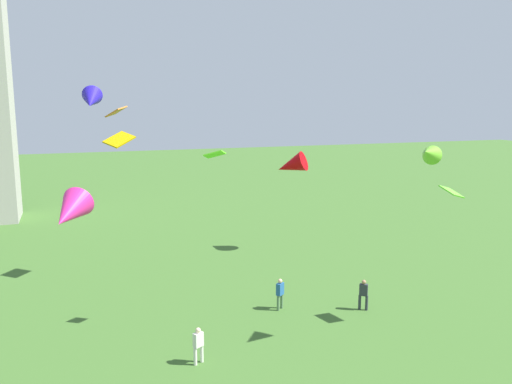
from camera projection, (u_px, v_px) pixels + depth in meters
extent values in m
cylinder|color=silver|center=(202.00, 354.00, 23.37)|extent=(0.15, 0.15, 0.81)
cylinder|color=silver|center=(195.00, 356.00, 23.11)|extent=(0.15, 0.15, 0.81)
cube|color=silver|center=(198.00, 340.00, 23.11)|extent=(0.51, 0.42, 0.64)
sphere|color=beige|center=(198.00, 330.00, 23.04)|extent=(0.24, 0.24, 0.24)
cylinder|color=#2D3338|center=(367.00, 303.00, 29.20)|extent=(0.16, 0.16, 0.84)
cylinder|color=#2D3338|center=(360.00, 302.00, 29.32)|extent=(0.16, 0.16, 0.84)
cube|color=#2D3338|center=(364.00, 290.00, 29.13)|extent=(0.52, 0.48, 0.66)
sphere|color=#A37556|center=(364.00, 282.00, 29.06)|extent=(0.24, 0.24, 0.24)
cylinder|color=#51754C|center=(278.00, 303.00, 29.16)|extent=(0.16, 0.16, 0.86)
cylinder|color=#51754C|center=(282.00, 301.00, 29.48)|extent=(0.16, 0.16, 0.86)
cube|color=#235693|center=(280.00, 289.00, 29.19)|extent=(0.53, 0.50, 0.68)
sphere|color=#D8AD84|center=(280.00, 281.00, 29.11)|extent=(0.25, 0.25, 0.25)
cone|color=#2518B9|center=(91.00, 100.00, 29.68)|extent=(1.47, 2.13, 1.71)
cube|color=#C59904|center=(119.00, 140.00, 33.14)|extent=(2.12, 1.90, 1.00)
cone|color=#E12487|center=(69.00, 212.00, 23.62)|extent=(2.46, 2.88, 2.08)
cube|color=#6BE632|center=(451.00, 192.00, 26.33)|extent=(0.83, 1.22, 0.58)
cone|color=#B90409|center=(291.00, 165.00, 40.20)|extent=(2.98, 2.88, 2.23)
cube|color=#67F025|center=(215.00, 154.00, 25.51)|extent=(1.17, 1.02, 0.50)
cube|color=orange|center=(116.00, 112.00, 25.48)|extent=(1.17, 1.39, 0.56)
cone|color=#6BC02C|center=(429.00, 153.00, 23.35)|extent=(1.65, 1.56, 1.12)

